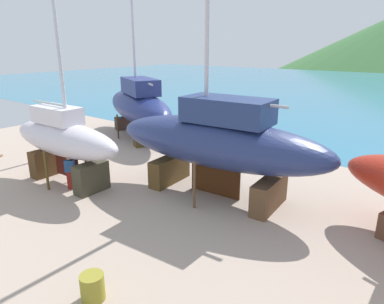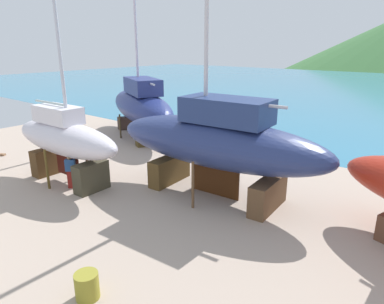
{
  "view_description": "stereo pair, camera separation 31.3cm",
  "coord_description": "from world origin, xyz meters",
  "px_view_note": "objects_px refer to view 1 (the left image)",
  "views": [
    {
      "loc": [
        7.5,
        -12.66,
        6.56
      ],
      "look_at": [
        -2.43,
        0.1,
        1.51
      ],
      "focal_mm": 32.15,
      "sensor_mm": 36.0,
      "label": 1
    },
    {
      "loc": [
        7.75,
        -12.47,
        6.56
      ],
      "look_at": [
        -2.43,
        0.1,
        1.51
      ],
      "focal_mm": 32.15,
      "sensor_mm": 36.0,
      "label": 2
    }
  ],
  "objects_px": {
    "sailboat_mid_port": "(217,141)",
    "barrel_rust_far": "(93,287)",
    "sailboat_large_starboard": "(139,106)",
    "worker": "(70,172)",
    "sailboat_small_center": "(64,139)"
  },
  "relations": [
    {
      "from": "sailboat_large_starboard",
      "to": "barrel_rust_far",
      "type": "relative_size",
      "value": 20.47
    },
    {
      "from": "worker",
      "to": "sailboat_large_starboard",
      "type": "bearing_deg",
      "value": -12.72
    },
    {
      "from": "sailboat_mid_port",
      "to": "sailboat_large_starboard",
      "type": "xyz_separation_m",
      "value": [
        -10.38,
        5.23,
        -0.22
      ]
    },
    {
      "from": "barrel_rust_far",
      "to": "sailboat_large_starboard",
      "type": "bearing_deg",
      "value": 131.97
    },
    {
      "from": "sailboat_large_starboard",
      "to": "worker",
      "type": "bearing_deg",
      "value": 143.88
    },
    {
      "from": "sailboat_small_center",
      "to": "sailboat_large_starboard",
      "type": "relative_size",
      "value": 0.89
    },
    {
      "from": "sailboat_small_center",
      "to": "sailboat_large_starboard",
      "type": "height_order",
      "value": "sailboat_large_starboard"
    },
    {
      "from": "worker",
      "to": "barrel_rust_far",
      "type": "bearing_deg",
      "value": -159.8
    },
    {
      "from": "sailboat_small_center",
      "to": "sailboat_mid_port",
      "type": "bearing_deg",
      "value": 25.38
    },
    {
      "from": "sailboat_small_center",
      "to": "barrel_rust_far",
      "type": "distance_m",
      "value": 9.15
    },
    {
      "from": "worker",
      "to": "barrel_rust_far",
      "type": "xyz_separation_m",
      "value": [
        7.01,
        -4.0,
        -0.48
      ]
    },
    {
      "from": "sailboat_mid_port",
      "to": "sailboat_small_center",
      "type": "relative_size",
      "value": 1.26
    },
    {
      "from": "sailboat_mid_port",
      "to": "barrel_rust_far",
      "type": "bearing_deg",
      "value": 95.22
    },
    {
      "from": "sailboat_large_starboard",
      "to": "barrel_rust_far",
      "type": "distance_m",
      "value": 17.49
    },
    {
      "from": "sailboat_mid_port",
      "to": "sailboat_small_center",
      "type": "distance_m",
      "value": 7.39
    }
  ]
}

